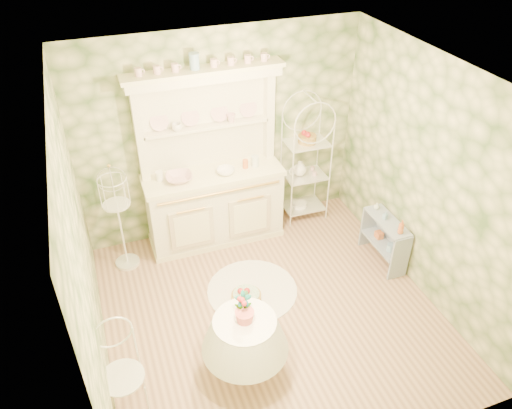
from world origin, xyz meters
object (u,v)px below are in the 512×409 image
object	(u,v)px
birdcage_stand	(119,216)
floor_basket	(246,300)
cafe_chair	(123,382)
side_shelf	(384,242)
round_table	(245,349)
kitchen_dresser	(212,163)
bakers_rack	(306,162)

from	to	relation	value
birdcage_stand	floor_basket	world-z (taller)	birdcage_stand
cafe_chair	floor_basket	xyz separation A→B (m)	(1.45, 0.84, -0.28)
side_shelf	birdcage_stand	bearing A→B (deg)	160.24
round_table	floor_basket	distance (m)	0.90
birdcage_stand	side_shelf	bearing A→B (deg)	-18.50
birdcage_stand	kitchen_dresser	bearing A→B (deg)	6.66
bakers_rack	birdcage_stand	bearing A→B (deg)	-173.85
kitchen_dresser	cafe_chair	bearing A→B (deg)	-124.11
bakers_rack	side_shelf	world-z (taller)	bakers_rack
cafe_chair	floor_basket	size ratio (longest dim) A/B	2.54
floor_basket	bakers_rack	bearing A→B (deg)	46.72
kitchen_dresser	round_table	distance (m)	2.33
kitchen_dresser	side_shelf	size ratio (longest dim) A/B	3.44
bakers_rack	cafe_chair	world-z (taller)	bakers_rack
side_shelf	round_table	distance (m)	2.39
cafe_chair	birdcage_stand	xyz separation A→B (m)	(0.27, 2.04, 0.37)
cafe_chair	round_table	bearing A→B (deg)	-5.17
floor_basket	birdcage_stand	bearing A→B (deg)	134.33
kitchen_dresser	floor_basket	bearing A→B (deg)	-91.44
side_shelf	cafe_chair	xyz separation A→B (m)	(-3.32, -1.02, 0.09)
kitchen_dresser	side_shelf	xyz separation A→B (m)	(1.84, -1.16, -0.86)
kitchen_dresser	floor_basket	distance (m)	1.70
bakers_rack	cafe_chair	size ratio (longest dim) A/B	2.26
cafe_chair	bakers_rack	bearing A→B (deg)	32.70
side_shelf	birdcage_stand	size ratio (longest dim) A/B	0.45
floor_basket	kitchen_dresser	bearing A→B (deg)	88.56
bakers_rack	floor_basket	world-z (taller)	bakers_rack
side_shelf	bakers_rack	bearing A→B (deg)	112.07
kitchen_dresser	bakers_rack	world-z (taller)	kitchen_dresser
bakers_rack	round_table	xyz separation A→B (m)	(-1.63, -2.24, -0.54)
round_table	floor_basket	world-z (taller)	round_table
bakers_rack	round_table	distance (m)	2.82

